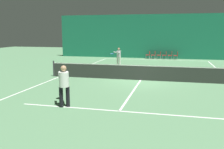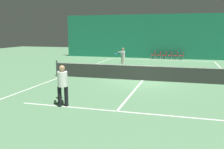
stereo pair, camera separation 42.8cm
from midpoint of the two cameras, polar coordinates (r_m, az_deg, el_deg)
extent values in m
plane|color=#56845B|center=(15.78, 7.81, -1.34)|extent=(60.00, 60.00, 0.00)
cube|color=#196B4C|center=(28.95, 11.72, 8.50)|extent=(23.00, 0.12, 4.97)
cube|color=white|center=(27.49, 11.30, 3.27)|extent=(11.00, 0.10, 0.00)
cube|color=white|center=(22.05, 10.14, 1.75)|extent=(8.25, 0.10, 0.00)
cube|color=white|center=(9.67, 2.42, -8.38)|extent=(8.25, 0.10, 0.00)
cube|color=white|center=(17.39, -10.44, -0.38)|extent=(0.10, 23.80, 0.00)
cube|color=white|center=(15.78, 7.81, -1.34)|extent=(0.10, 12.80, 0.00)
cube|color=#2D332D|center=(15.70, 7.85, 0.36)|extent=(11.90, 0.02, 0.95)
cube|color=white|center=(15.63, 7.89, 1.99)|extent=(11.90, 0.02, 0.05)
cylinder|color=#333338|center=(17.51, -11.81, 1.41)|extent=(0.10, 0.10, 1.07)
cylinder|color=black|center=(10.32, -10.72, -4.98)|extent=(0.21, 0.21, 0.83)
cylinder|color=black|center=(10.32, -9.24, -4.94)|extent=(0.21, 0.21, 0.83)
cylinder|color=white|center=(10.16, -10.10, -1.06)|extent=(0.52, 0.52, 0.60)
sphere|color=tan|center=(10.09, -10.17, 1.45)|extent=(0.23, 0.23, 0.23)
cylinder|color=white|center=(10.41, -11.00, -0.07)|extent=(0.35, 0.55, 0.24)
cylinder|color=white|center=(10.41, -9.29, -0.01)|extent=(0.35, 0.55, 0.24)
cylinder|color=black|center=(10.84, -10.18, -0.05)|extent=(0.16, 0.29, 0.03)
torus|color=red|center=(11.14, -10.20, 0.21)|extent=(0.44, 0.44, 0.03)
cylinder|color=silver|center=(11.14, -10.20, 0.21)|extent=(0.37, 0.37, 0.00)
cylinder|color=beige|center=(22.57, 3.30, 3.06)|extent=(0.20, 0.20, 0.78)
cylinder|color=beige|center=(22.72, 2.81, 3.11)|extent=(0.20, 0.20, 0.78)
cylinder|color=#B7B7BC|center=(22.58, 3.07, 4.77)|extent=(0.49, 0.49, 0.56)
sphere|color=#936B4C|center=(22.55, 3.08, 5.84)|extent=(0.22, 0.22, 0.22)
cylinder|color=#B7B7BC|center=(22.28, 2.95, 5.04)|extent=(0.32, 0.52, 0.23)
cylinder|color=#B7B7BC|center=(22.46, 2.37, 5.08)|extent=(0.32, 0.52, 0.23)
cylinder|color=black|center=(22.06, 1.99, 4.82)|extent=(0.16, 0.29, 0.03)
torus|color=#1951B2|center=(21.83, 1.48, 4.77)|extent=(0.44, 0.44, 0.03)
cylinder|color=silver|center=(21.83, 1.48, 4.77)|extent=(0.37, 0.37, 0.00)
cylinder|color=#99999E|center=(28.82, 9.48, 4.00)|extent=(0.03, 0.03, 0.39)
cylinder|color=#99999E|center=(28.44, 9.39, 3.93)|extent=(0.03, 0.03, 0.39)
cylinder|color=#99999E|center=(28.78, 10.23, 3.97)|extent=(0.03, 0.03, 0.39)
cylinder|color=#99999E|center=(28.40, 10.16, 3.90)|extent=(0.03, 0.03, 0.39)
cube|color=#A51E1E|center=(28.59, 9.83, 4.39)|extent=(0.44, 0.44, 0.05)
cube|color=#A51E1E|center=(28.55, 10.24, 4.82)|extent=(0.04, 0.44, 0.40)
cylinder|color=#99999E|center=(28.76, 10.69, 3.95)|extent=(0.03, 0.03, 0.39)
cylinder|color=#99999E|center=(28.38, 10.62, 3.88)|extent=(0.03, 0.03, 0.39)
cylinder|color=#99999E|center=(28.73, 11.45, 3.92)|extent=(0.03, 0.03, 0.39)
cylinder|color=#99999E|center=(28.35, 11.39, 3.85)|extent=(0.03, 0.03, 0.39)
cube|color=#A51E1E|center=(28.53, 11.05, 4.34)|extent=(0.44, 0.44, 0.05)
cube|color=#A51E1E|center=(28.50, 11.47, 4.77)|extent=(0.04, 0.44, 0.40)
cylinder|color=#99999E|center=(28.71, 11.91, 3.90)|extent=(0.03, 0.03, 0.39)
cylinder|color=#99999E|center=(28.34, 11.86, 3.83)|extent=(0.03, 0.03, 0.39)
cylinder|color=#99999E|center=(28.69, 12.67, 3.87)|extent=(0.03, 0.03, 0.39)
cylinder|color=#99999E|center=(28.31, 12.63, 3.80)|extent=(0.03, 0.03, 0.39)
cube|color=#A51E1E|center=(28.49, 12.28, 4.29)|extent=(0.44, 0.44, 0.05)
cube|color=#A51E1E|center=(28.46, 12.70, 4.72)|extent=(0.04, 0.44, 0.40)
cylinder|color=#99999E|center=(28.68, 13.13, 3.85)|extent=(0.03, 0.03, 0.39)
cylinder|color=#99999E|center=(28.30, 13.10, 3.78)|extent=(0.03, 0.03, 0.39)
cylinder|color=#99999E|center=(28.66, 13.89, 3.82)|extent=(0.03, 0.03, 0.39)
cylinder|color=#99999E|center=(28.29, 13.87, 3.74)|extent=(0.03, 0.03, 0.39)
cube|color=#A51E1E|center=(28.46, 13.51, 4.24)|extent=(0.44, 0.44, 0.05)
cube|color=#A51E1E|center=(28.43, 13.94, 4.67)|extent=(0.04, 0.44, 0.40)
cylinder|color=#99999E|center=(28.66, 14.36, 3.80)|extent=(0.03, 0.03, 0.39)
cylinder|color=#99999E|center=(28.28, 14.34, 3.72)|extent=(0.03, 0.03, 0.39)
cylinder|color=#99999E|center=(28.65, 15.12, 3.76)|extent=(0.03, 0.03, 0.39)
cylinder|color=#99999E|center=(28.27, 15.11, 3.69)|extent=(0.03, 0.03, 0.39)
cube|color=#A51E1E|center=(28.44, 14.75, 4.18)|extent=(0.44, 0.44, 0.05)
cube|color=#A51E1E|center=(28.42, 15.17, 4.62)|extent=(0.04, 0.44, 0.40)
cylinder|color=#99999E|center=(28.65, 15.58, 3.74)|extent=(0.03, 0.03, 0.39)
cylinder|color=#99999E|center=(28.27, 15.58, 3.67)|extent=(0.03, 0.03, 0.39)
cylinder|color=#99999E|center=(28.65, 16.34, 3.71)|extent=(0.03, 0.03, 0.39)
cylinder|color=#99999E|center=(28.27, 16.35, 3.63)|extent=(0.03, 0.03, 0.39)
cube|color=#A51E1E|center=(28.44, 15.98, 4.13)|extent=(0.44, 0.44, 0.05)
cube|color=#A51E1E|center=(28.42, 16.41, 4.56)|extent=(0.04, 0.44, 0.40)
camera|label=1|loc=(0.21, -88.98, 0.17)|focal=40.00mm
camera|label=2|loc=(0.21, 91.02, -0.17)|focal=40.00mm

